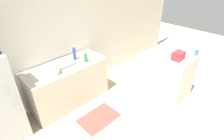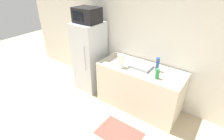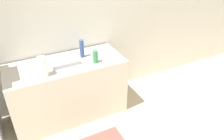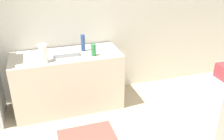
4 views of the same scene
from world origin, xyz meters
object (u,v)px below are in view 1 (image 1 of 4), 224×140
at_px(basket, 178,56).
at_px(jar, 196,53).
at_px(bottle_short, 86,58).
at_px(bottle_tall, 74,54).
at_px(paper_towel_roll, 54,69).

xyz_separation_m(basket, jar, (0.47, -0.18, -0.03)).
relative_size(bottle_short, jar, 1.61).
bearing_deg(bottle_tall, basket, -51.06).
xyz_separation_m(bottle_tall, basket, (1.35, -1.67, 0.07)).
xyz_separation_m(basket, paper_towel_roll, (-1.98, 1.40, -0.07)).
xyz_separation_m(bottle_short, jar, (1.71, -1.60, 0.09)).
height_order(bottle_short, paper_towel_roll, paper_towel_roll).
relative_size(bottle_tall, bottle_short, 1.47).
distance_m(bottle_short, jar, 2.34).
height_order(bottle_short, jar, jar).
relative_size(basket, jar, 2.29).
distance_m(bottle_tall, basket, 2.15).
relative_size(bottle_tall, paper_towel_roll, 1.02).
bearing_deg(paper_towel_roll, bottle_short, 1.91).
height_order(bottle_tall, jar, bottle_tall).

